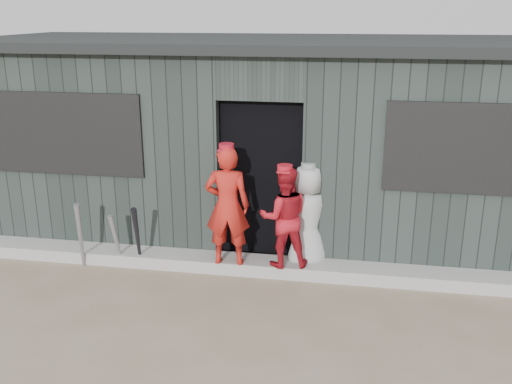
% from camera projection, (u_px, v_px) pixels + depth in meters
% --- Properties ---
extents(ground, '(80.00, 80.00, 0.00)m').
position_uv_depth(ground, '(222.00, 358.00, 5.10)').
color(ground, '#72614E').
rests_on(ground, ground).
extents(curb, '(8.00, 0.36, 0.15)m').
position_uv_depth(curb, '(256.00, 265.00, 6.78)').
color(curb, gray).
rests_on(curb, ground).
extents(bat_left, '(0.15, 0.24, 0.85)m').
position_uv_depth(bat_left, '(80.00, 235.00, 6.76)').
color(bat_left, gray).
rests_on(bat_left, ground).
extents(bat_mid, '(0.13, 0.21, 0.69)m').
position_uv_depth(bat_mid, '(116.00, 240.00, 6.83)').
color(bat_mid, gray).
rests_on(bat_mid, ground).
extents(bat_right, '(0.16, 0.38, 0.83)m').
position_uv_depth(bat_right, '(137.00, 237.00, 6.73)').
color(bat_right, black).
rests_on(bat_right, ground).
extents(player_red_left, '(0.54, 0.38, 1.40)m').
position_uv_depth(player_red_left, '(227.00, 206.00, 6.48)').
color(player_red_left, red).
rests_on(player_red_left, curb).
extents(player_red_right, '(0.66, 0.57, 1.17)m').
position_uv_depth(player_red_right, '(284.00, 217.00, 6.45)').
color(player_red_right, '#AB1520').
rests_on(player_red_right, curb).
extents(player_grey_back, '(0.73, 0.60, 1.29)m').
position_uv_depth(player_grey_back, '(307.00, 218.00, 6.69)').
color(player_grey_back, '#ADADAD').
rests_on(player_grey_back, ground).
extents(dugout, '(8.30, 3.30, 2.62)m').
position_uv_depth(dugout, '(277.00, 136.00, 8.00)').
color(dugout, black).
rests_on(dugout, ground).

